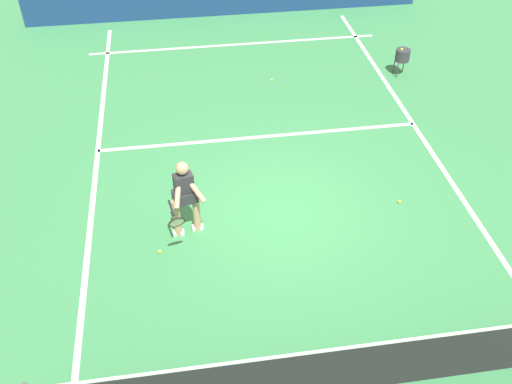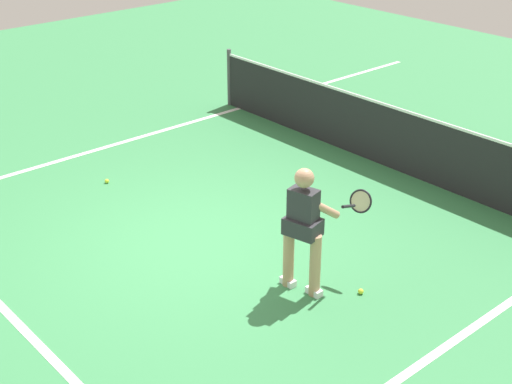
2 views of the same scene
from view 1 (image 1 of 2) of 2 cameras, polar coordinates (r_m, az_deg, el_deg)
ground_plane at (r=10.87m, az=2.50°, el=-1.92°), size 25.14×25.14×0.00m
baseline_marking at (r=16.84m, az=-2.12°, el=14.32°), size 8.04×0.10×0.01m
service_line_marking at (r=12.81m, az=0.44°, el=5.46°), size 7.04×0.10×0.01m
sideline_left_marking at (r=11.93m, az=19.36°, el=-0.11°), size 0.10×17.34×0.01m
sideline_right_marking at (r=10.89m, az=-16.07°, el=-3.68°), size 0.10×17.34×0.01m
court_net at (r=8.06m, az=7.80°, el=-17.06°), size 7.72×0.08×1.11m
tennis_player at (r=9.94m, az=-7.03°, el=-0.47°), size 0.68×1.05×1.55m
tennis_ball_near at (r=14.94m, az=1.54°, el=10.97°), size 0.07×0.07×0.07m
tennis_ball_mid at (r=11.36m, az=13.96°, el=-0.93°), size 0.07×0.07×0.07m
tennis_ball_far at (r=10.19m, az=-9.48°, el=-5.80°), size 0.07×0.07×0.07m
ball_hopper at (r=15.47m, az=14.25°, el=12.94°), size 0.36×0.36×0.74m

